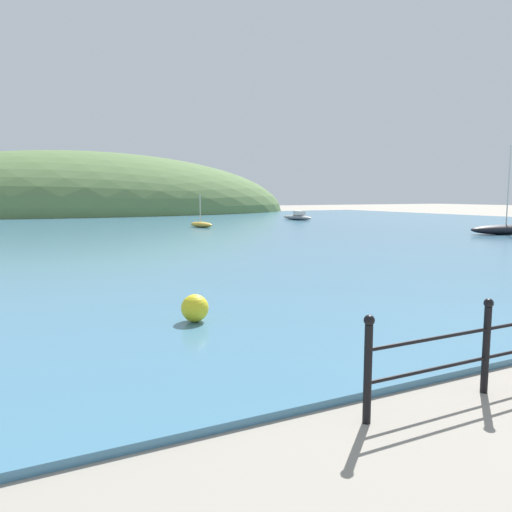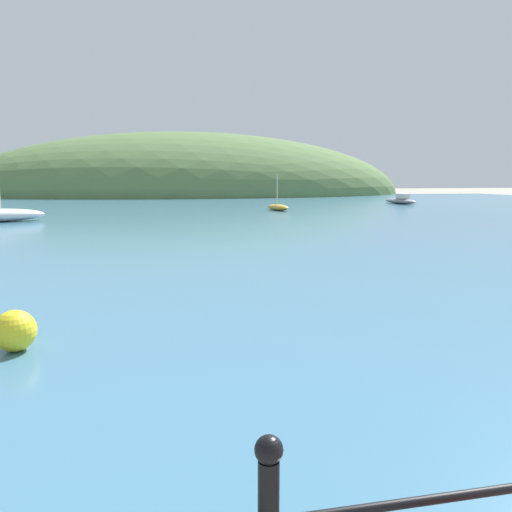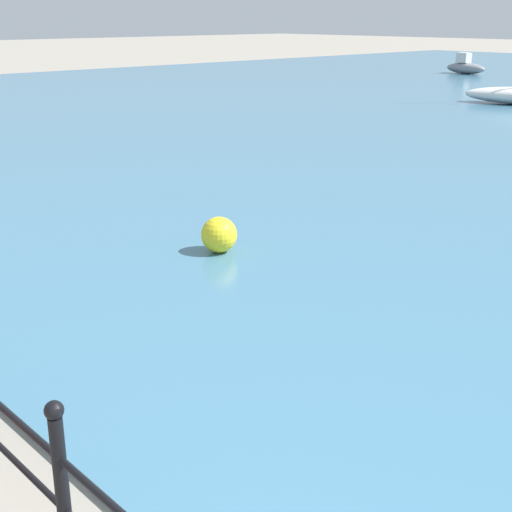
{
  "view_description": "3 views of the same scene",
  "coord_description": "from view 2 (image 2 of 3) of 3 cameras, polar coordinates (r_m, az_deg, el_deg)",
  "views": [
    {
      "loc": [
        -9.42,
        -2.58,
        2.48
      ],
      "look_at": [
        -4.58,
        6.96,
        1.16
      ],
      "focal_mm": 35.0,
      "sensor_mm": 36.0,
      "label": 1
    },
    {
      "loc": [
        -4.56,
        -0.33,
        2.24
      ],
      "look_at": [
        -3.15,
        6.5,
        1.14
      ],
      "focal_mm": 35.0,
      "sensor_mm": 36.0,
      "label": 2
    },
    {
      "loc": [
        1.23,
        -0.12,
        3.35
      ],
      "look_at": [
        -4.25,
        4.96,
        0.81
      ],
      "focal_mm": 50.0,
      "sensor_mm": 36.0,
      "label": 3
    }
  ],
  "objects": [
    {
      "name": "boat_white_sailboat",
      "position": [
        33.35,
        2.52,
        5.6
      ],
      "size": [
        1.39,
        2.64,
        2.42
      ],
      "color": "gold",
      "rests_on": "water"
    },
    {
      "name": "water",
      "position": [
        32.72,
        -3.64,
        5.06
      ],
      "size": [
        80.0,
        60.0,
        0.1
      ],
      "primitive_type": "cube",
      "color": "teal",
      "rests_on": "ground"
    },
    {
      "name": "mooring_buoy",
      "position": [
        6.94,
        -25.86,
        -7.7
      ],
      "size": [
        0.52,
        0.52,
        0.52
      ],
      "primitive_type": "sphere",
      "color": "yellow",
      "rests_on": "water"
    },
    {
      "name": "boat_far_left",
      "position": [
        43.63,
        16.19,
        6.11
      ],
      "size": [
        1.43,
        4.4,
        0.85
      ],
      "color": "gray",
      "rests_on": "water"
    },
    {
      "name": "far_hillside",
      "position": [
        67.74,
        -7.85,
        6.94
      ],
      "size": [
        58.26,
        32.05,
        16.29
      ],
      "color": "#567542",
      "rests_on": "ground"
    }
  ]
}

